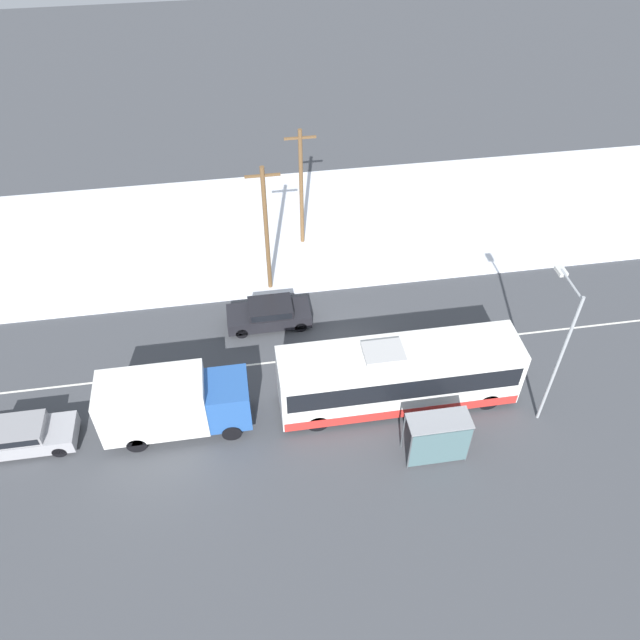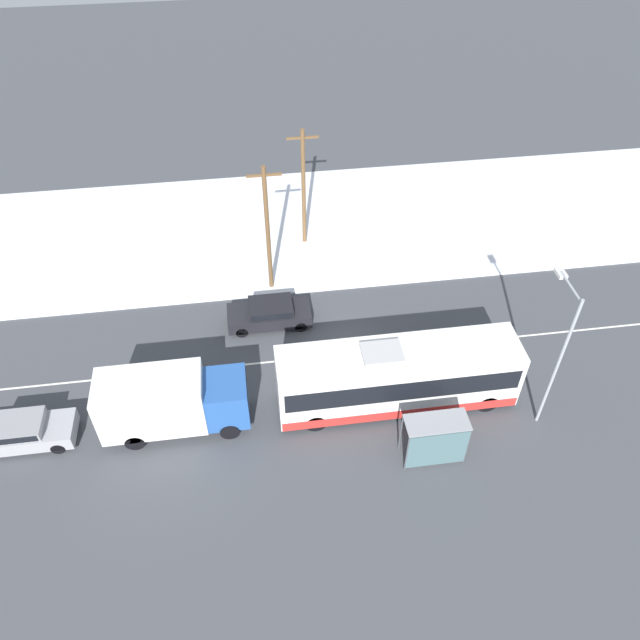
# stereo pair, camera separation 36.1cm
# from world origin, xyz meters

# --- Properties ---
(ground_plane) EXTENTS (120.00, 120.00, 0.00)m
(ground_plane) POSITION_xyz_m (0.00, 0.00, 0.00)
(ground_plane) COLOR #424449
(snow_lot) EXTENTS (80.00, 13.10, 0.12)m
(snow_lot) POSITION_xyz_m (0.00, 11.64, 0.06)
(snow_lot) COLOR silver
(snow_lot) RESTS_ON ground_plane
(lane_marking_center) EXTENTS (60.00, 0.12, 0.00)m
(lane_marking_center) POSITION_xyz_m (0.00, 0.00, 0.00)
(lane_marking_center) COLOR silver
(lane_marking_center) RESTS_ON ground_plane
(city_bus) EXTENTS (11.13, 2.57, 3.55)m
(city_bus) POSITION_xyz_m (1.85, -3.34, 1.73)
(city_bus) COLOR white
(city_bus) RESTS_ON ground_plane
(box_truck) EXTENTS (6.55, 2.30, 3.19)m
(box_truck) POSITION_xyz_m (-8.51, -3.36, 1.75)
(box_truck) COLOR silver
(box_truck) RESTS_ON ground_plane
(sedan_car) EXTENTS (4.44, 1.80, 1.41)m
(sedan_car) POSITION_xyz_m (-3.61, 2.85, 0.78)
(sedan_car) COLOR black
(sedan_car) RESTS_ON ground_plane
(parked_car_near_truck) EXTENTS (4.62, 1.80, 1.41)m
(parked_car_near_truck) POSITION_xyz_m (-15.26, -3.35, 0.78)
(parked_car_near_truck) COLOR #9E9EA3
(parked_car_near_truck) RESTS_ON ground_plane
(pedestrian_at_stop) EXTENTS (0.64, 0.28, 1.78)m
(pedestrian_at_stop) POSITION_xyz_m (2.45, -5.70, 1.09)
(pedestrian_at_stop) COLOR #23232D
(pedestrian_at_stop) RESTS_ON ground_plane
(bus_shelter) EXTENTS (2.72, 1.20, 2.40)m
(bus_shelter) POSITION_xyz_m (2.75, -6.87, 1.67)
(bus_shelter) COLOR gray
(bus_shelter) RESTS_ON ground_plane
(streetlamp) EXTENTS (0.36, 2.27, 7.50)m
(streetlamp) POSITION_xyz_m (8.19, -4.97, 4.69)
(streetlamp) COLOR #9EA3A8
(streetlamp) RESTS_ON ground_plane
(utility_pole_roadside) EXTENTS (1.80, 0.24, 7.84)m
(utility_pole_roadside) POSITION_xyz_m (-3.30, 5.84, 4.11)
(utility_pole_roadside) COLOR brown
(utility_pole_roadside) RESTS_ON ground_plane
(utility_pole_snowlot) EXTENTS (1.80, 0.24, 7.61)m
(utility_pole_snowlot) POSITION_xyz_m (-0.87, 9.92, 3.99)
(utility_pole_snowlot) COLOR brown
(utility_pole_snowlot) RESTS_ON ground_plane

